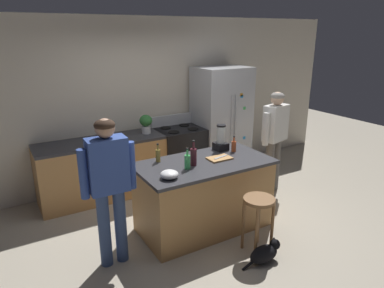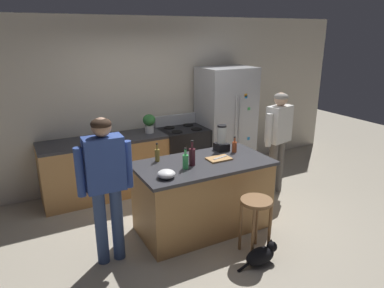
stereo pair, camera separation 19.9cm
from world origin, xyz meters
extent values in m
plane|color=#B2A893|center=(0.00, 0.00, 0.00)|extent=(14.00, 14.00, 0.00)
cube|color=beige|center=(0.00, 1.95, 1.35)|extent=(8.00, 0.10, 2.70)
cube|color=#B7844C|center=(0.00, 0.00, 0.44)|extent=(1.64, 0.83, 0.88)
cube|color=#333338|center=(0.00, 0.00, 0.90)|extent=(1.70, 0.89, 0.04)
cube|color=#B7844C|center=(-0.80, 1.55, 0.44)|extent=(2.00, 0.64, 0.88)
cube|color=#333338|center=(-0.80, 1.55, 0.90)|extent=(2.00, 0.64, 0.04)
cube|color=#B7BABF|center=(1.31, 1.50, 0.95)|extent=(0.90, 0.70, 1.89)
cylinder|color=#B7BABF|center=(1.27, 1.13, 1.04)|extent=(0.02, 0.02, 0.85)
cylinder|color=#B7BABF|center=(1.35, 1.13, 1.04)|extent=(0.02, 0.02, 0.85)
cube|color=#268CD8|center=(1.56, 1.15, 0.69)|extent=(0.05, 0.01, 0.05)
cube|color=orange|center=(1.46, 1.15, 1.45)|extent=(0.05, 0.01, 0.05)
cube|color=#268CD8|center=(1.47, 1.15, 1.43)|extent=(0.05, 0.01, 0.05)
cube|color=#3FB259|center=(1.54, 1.15, 1.22)|extent=(0.05, 0.01, 0.05)
cube|color=black|center=(0.47, 1.52, 0.46)|extent=(0.76, 0.64, 0.92)
cube|color=black|center=(0.47, 1.20, 0.41)|extent=(0.60, 0.01, 0.24)
cube|color=#B7BABF|center=(0.47, 1.81, 1.01)|extent=(0.76, 0.06, 0.18)
cylinder|color=black|center=(0.29, 1.37, 0.92)|extent=(0.18, 0.18, 0.01)
cylinder|color=black|center=(0.65, 1.37, 0.92)|extent=(0.18, 0.18, 0.01)
cylinder|color=black|center=(0.29, 1.67, 0.92)|extent=(0.18, 0.18, 0.01)
cylinder|color=black|center=(0.65, 1.67, 0.92)|extent=(0.18, 0.18, 0.01)
cylinder|color=#384C7A|center=(-1.34, -0.11, 0.44)|extent=(0.13, 0.13, 0.87)
cylinder|color=#384C7A|center=(-1.16, -0.12, 0.44)|extent=(0.13, 0.13, 0.87)
cube|color=#334C99|center=(-1.25, -0.11, 1.16)|extent=(0.41, 0.23, 0.58)
cylinder|color=#334C99|center=(-1.50, -0.11, 1.11)|extent=(0.09, 0.09, 0.52)
cylinder|color=#334C99|center=(-1.00, -0.12, 1.11)|extent=(0.09, 0.09, 0.52)
sphere|color=tan|center=(-1.25, -0.11, 1.55)|extent=(0.21, 0.21, 0.20)
ellipsoid|color=#332319|center=(-1.25, -0.11, 1.59)|extent=(0.22, 0.22, 0.12)
cylinder|color=#66605B|center=(1.63, 0.41, 0.43)|extent=(0.16, 0.16, 0.85)
cylinder|color=#66605B|center=(1.45, 0.37, 0.43)|extent=(0.16, 0.16, 0.85)
cube|color=white|center=(1.54, 0.39, 1.13)|extent=(0.44, 0.31, 0.55)
cylinder|color=white|center=(1.78, 0.45, 1.08)|extent=(0.11, 0.11, 0.50)
cylinder|color=white|center=(1.30, 0.33, 1.08)|extent=(0.11, 0.11, 0.50)
sphere|color=#D8AD8C|center=(1.54, 0.39, 1.51)|extent=(0.24, 0.24, 0.20)
ellipsoid|color=gray|center=(1.54, 0.39, 1.54)|extent=(0.25, 0.25, 0.12)
cylinder|color=brown|center=(0.26, -0.75, 0.66)|extent=(0.36, 0.36, 0.04)
cylinder|color=brown|center=(0.14, -0.87, 0.32)|extent=(0.04, 0.04, 0.64)
cylinder|color=brown|center=(0.37, -0.87, 0.32)|extent=(0.04, 0.04, 0.64)
cylinder|color=brown|center=(0.14, -0.64, 0.32)|extent=(0.04, 0.04, 0.64)
cylinder|color=brown|center=(0.37, -0.64, 0.32)|extent=(0.04, 0.04, 0.64)
ellipsoid|color=black|center=(0.18, -0.97, 0.10)|extent=(0.36, 0.18, 0.20)
sphere|color=black|center=(0.34, -0.97, 0.17)|extent=(0.12, 0.12, 0.12)
cone|color=black|center=(0.35, -1.00, 0.23)|extent=(0.04, 0.04, 0.03)
cone|color=black|center=(0.35, -0.94, 0.23)|extent=(0.04, 0.04, 0.03)
cylinder|color=black|center=(-0.02, -0.97, 0.04)|extent=(0.20, 0.03, 0.10)
cylinder|color=silver|center=(-0.11, 1.55, 0.98)|extent=(0.14, 0.14, 0.12)
ellipsoid|color=#337A38|center=(-0.11, 1.55, 1.13)|extent=(0.20, 0.20, 0.18)
cube|color=black|center=(0.44, 0.28, 0.97)|extent=(0.17, 0.17, 0.10)
cylinder|color=silver|center=(0.44, 0.28, 1.13)|extent=(0.12, 0.12, 0.23)
cylinder|color=black|center=(0.44, 0.28, 1.26)|extent=(0.12, 0.12, 0.02)
cylinder|color=olive|center=(-0.49, 0.30, 0.99)|extent=(0.06, 0.06, 0.15)
cylinder|color=olive|center=(-0.49, 0.30, 1.10)|extent=(0.02, 0.02, 0.07)
cylinder|color=black|center=(-0.49, 0.30, 1.14)|extent=(0.03, 0.03, 0.02)
cylinder|color=#B24C26|center=(0.56, 0.14, 0.99)|extent=(0.06, 0.06, 0.14)
cylinder|color=#B24C26|center=(0.56, 0.14, 1.09)|extent=(0.02, 0.02, 0.06)
cylinder|color=black|center=(0.56, 0.14, 1.12)|extent=(0.03, 0.03, 0.02)
cylinder|color=#471923|center=(-0.17, -0.03, 1.02)|extent=(0.08, 0.08, 0.21)
cylinder|color=#471923|center=(-0.17, -0.03, 1.17)|extent=(0.03, 0.03, 0.09)
cylinder|color=black|center=(-0.17, -0.03, 1.22)|extent=(0.03, 0.03, 0.02)
cylinder|color=#3FB259|center=(-0.29, -0.09, 1.00)|extent=(0.07, 0.07, 0.17)
cylinder|color=#3FB259|center=(-0.29, -0.09, 1.12)|extent=(0.03, 0.03, 0.07)
cylinder|color=black|center=(-0.29, -0.09, 1.16)|extent=(0.03, 0.03, 0.02)
ellipsoid|color=white|center=(-0.61, -0.23, 0.96)|extent=(0.20, 0.20, 0.09)
cube|color=#B7844C|center=(0.22, -0.01, 0.93)|extent=(0.30, 0.20, 0.02)
cube|color=#B7BABF|center=(0.24, -0.01, 0.94)|extent=(0.22, 0.07, 0.01)
camera|label=1|loc=(-2.21, -3.43, 2.46)|focal=32.75mm
camera|label=2|loc=(-2.03, -3.52, 2.46)|focal=32.75mm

